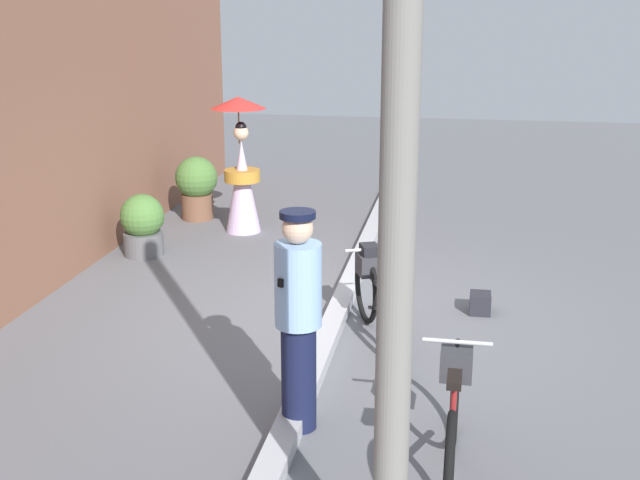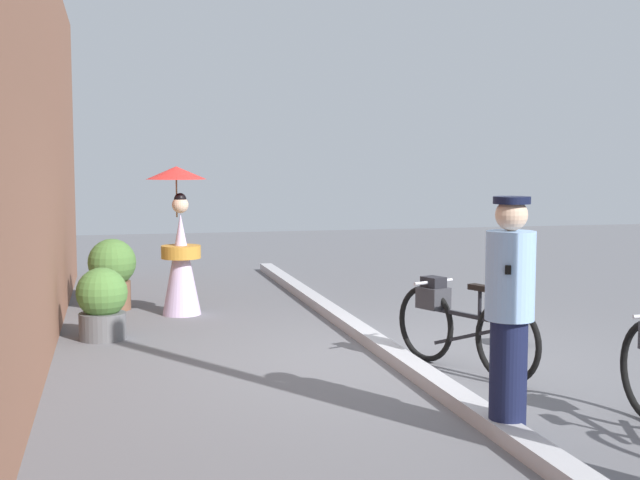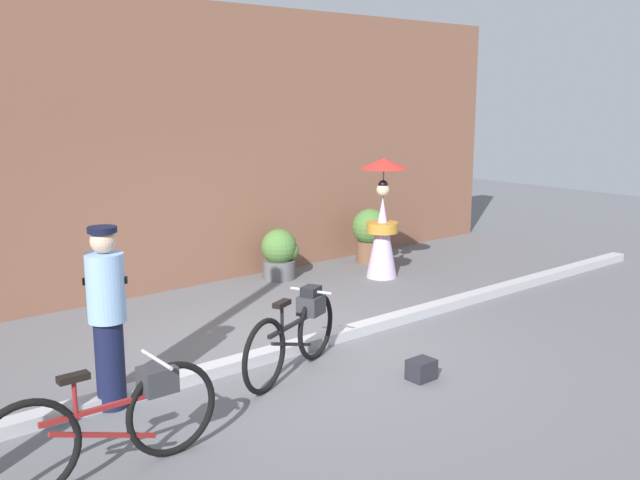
{
  "view_description": "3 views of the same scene",
  "coord_description": "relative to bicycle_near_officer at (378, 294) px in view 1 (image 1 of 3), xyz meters",
  "views": [
    {
      "loc": [
        -7.69,
        -1.16,
        3.08
      ],
      "look_at": [
        -0.1,
        0.16,
        0.85
      ],
      "focal_mm": 46.56,
      "sensor_mm": 36.0,
      "label": 1
    },
    {
      "loc": [
        -7.46,
        2.59,
        1.91
      ],
      "look_at": [
        0.3,
        0.67,
        1.16
      ],
      "focal_mm": 47.22,
      "sensor_mm": 36.0,
      "label": 2
    },
    {
      "loc": [
        -4.68,
        -5.93,
        2.78
      ],
      "look_at": [
        0.64,
        0.42,
        1.11
      ],
      "focal_mm": 40.25,
      "sensor_mm": 36.0,
      "label": 3
    }
  ],
  "objects": [
    {
      "name": "sidewalk_curb",
      "position": [
        0.41,
        0.45,
        -0.38
      ],
      "size": [
        14.0,
        0.2,
        0.12
      ],
      "primitive_type": "cube",
      "color": "#B2B2B7",
      "rests_on": "ground_plane"
    },
    {
      "name": "bicycle_near_officer",
      "position": [
        0.0,
        0.0,
        0.0
      ],
      "size": [
        1.64,
        0.74,
        0.83
      ],
      "color": "black",
      "rests_on": "ground_plane"
    },
    {
      "name": "bicycle_far_side",
      "position": [
        -2.3,
        -0.73,
        -0.0
      ],
      "size": [
        1.87,
        0.48,
        0.86
      ],
      "color": "black",
      "rests_on": "ground_plane"
    },
    {
      "name": "building_wall",
      "position": [
        0.41,
        3.84,
        1.61
      ],
      "size": [
        14.0,
        0.4,
        4.1
      ],
      "primitive_type": "cube",
      "color": "brown",
      "rests_on": "ground_plane"
    },
    {
      "name": "backpack_on_pavement",
      "position": [
        0.83,
        -0.97,
        -0.33
      ],
      "size": [
        0.26,
        0.21,
        0.21
      ],
      "color": "#26262D",
      "rests_on": "ground_plane"
    },
    {
      "name": "potted_plant_small",
      "position": [
        4.01,
        3.05,
        0.07
      ],
      "size": [
        0.62,
        0.61,
        0.92
      ],
      "color": "brown",
      "rests_on": "ground_plane"
    },
    {
      "name": "person_officer",
      "position": [
        -1.81,
        0.4,
        0.45
      ],
      "size": [
        0.34,
        0.34,
        1.67
      ],
      "color": "#141938",
      "rests_on": "ground_plane"
    },
    {
      "name": "potted_plant_by_door",
      "position": [
        2.17,
        3.16,
        -0.04
      ],
      "size": [
        0.56,
        0.54,
        0.78
      ],
      "color": "#59595B",
      "rests_on": "ground_plane"
    },
    {
      "name": "person_with_parasol",
      "position": [
        3.45,
        2.24,
        0.46
      ],
      "size": [
        0.74,
        0.74,
        1.85
      ],
      "color": "silver",
      "rests_on": "ground_plane"
    },
    {
      "name": "ground_plane",
      "position": [
        0.41,
        0.45,
        -0.44
      ],
      "size": [
        30.0,
        30.0,
        0.0
      ],
      "primitive_type": "plane",
      "color": "slate"
    },
    {
      "name": "utility_pole",
      "position": [
        -3.52,
        -0.43,
        1.96
      ],
      "size": [
        0.18,
        0.18,
        4.8
      ],
      "primitive_type": "cylinder",
      "color": "slate",
      "rests_on": "ground_plane"
    }
  ]
}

